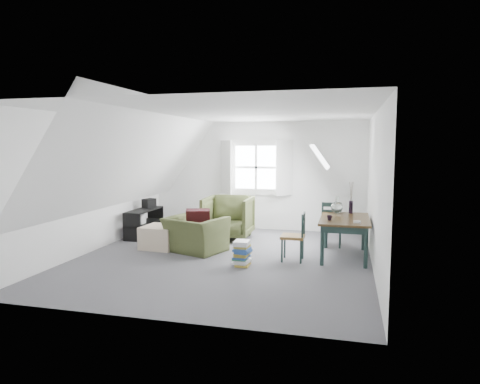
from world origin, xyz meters
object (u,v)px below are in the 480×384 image
(armchair_near, at_px, (196,251))
(dining_table, at_px, (345,223))
(ottoman, at_px, (161,237))
(dining_chair_near, at_px, (295,236))
(media_shelf, at_px, (143,224))
(magazine_stack, at_px, (242,253))
(dining_chair_far, at_px, (331,223))
(armchair_far, at_px, (228,238))

(armchair_near, relative_size, dining_table, 0.71)
(armchair_near, height_order, ottoman, ottoman)
(dining_chair_near, height_order, media_shelf, dining_chair_near)
(dining_table, xyz_separation_m, magazine_stack, (-1.61, -0.95, -0.40))
(dining_chair_near, bearing_deg, armchair_near, -87.95)
(ottoman, relative_size, dining_chair_far, 0.72)
(armchair_near, distance_m, dining_chair_far, 2.67)
(dining_table, xyz_separation_m, dining_chair_far, (-0.25, 0.78, -0.15))
(armchair_near, height_order, dining_chair_far, dining_chair_far)
(armchair_near, distance_m, magazine_stack, 1.28)
(armchair_far, xyz_separation_m, dining_chair_near, (1.58, -1.42, 0.43))
(armchair_near, bearing_deg, dining_table, -154.19)
(armchair_far, distance_m, ottoman, 1.54)
(magazine_stack, bearing_deg, dining_table, 30.62)
(media_shelf, xyz_separation_m, magazine_stack, (2.61, -1.66, -0.06))
(ottoman, bearing_deg, media_shelf, 132.81)
(armchair_near, bearing_deg, ottoman, 12.44)
(armchair_far, bearing_deg, dining_chair_far, -6.19)
(armchair_near, xyz_separation_m, dining_chair_near, (1.85, -0.18, 0.43))
(armchair_near, bearing_deg, magazine_stack, 167.07)
(ottoman, xyz_separation_m, dining_chair_far, (3.16, 0.94, 0.25))
(armchair_far, bearing_deg, media_shelf, -172.69)
(dining_chair_far, xyz_separation_m, magazine_stack, (-1.36, -1.73, -0.26))
(dining_chair_far, bearing_deg, dining_chair_near, 61.45)
(dining_chair_far, xyz_separation_m, media_shelf, (-3.97, -0.07, -0.20))
(dining_chair_far, bearing_deg, ottoman, 12.75)
(armchair_near, relative_size, dining_chair_near, 1.20)
(armchair_far, distance_m, media_shelf, 1.86)
(armchair_far, distance_m, magazine_stack, 2.09)
(armchair_far, bearing_deg, ottoman, -133.00)
(dining_chair_far, xyz_separation_m, dining_chair_near, (-0.56, -1.23, -0.03))
(dining_chair_near, bearing_deg, dining_chair_far, 162.95)
(dining_chair_near, xyz_separation_m, magazine_stack, (-0.80, -0.51, -0.23))
(dining_table, height_order, media_shelf, dining_table)
(armchair_near, bearing_deg, dining_chair_far, -136.51)
(ottoman, bearing_deg, dining_chair_far, 16.60)
(armchair_far, height_order, ottoman, armchair_far)
(armchair_far, xyz_separation_m, magazine_stack, (0.78, -1.92, 0.21))
(armchair_near, xyz_separation_m, magazine_stack, (1.06, -0.69, 0.21))
(armchair_near, distance_m, ottoman, 0.78)
(ottoman, relative_size, magazine_stack, 1.57)
(media_shelf, bearing_deg, dining_chair_far, 1.55)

